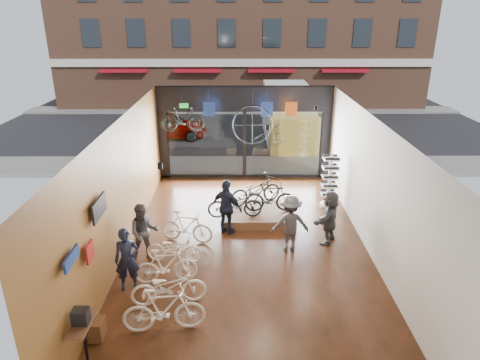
{
  "coord_description": "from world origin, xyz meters",
  "views": [
    {
      "loc": [
        -0.27,
        -10.9,
        6.48
      ],
      "look_at": [
        -0.21,
        1.4,
        1.65
      ],
      "focal_mm": 32.0,
      "sensor_mm": 36.0,
      "label": 1
    }
  ],
  "objects_px": {
    "street_car": "(166,125)",
    "penny_farthing": "(261,126)",
    "customer_5": "(330,217)",
    "display_platform": "(258,214)",
    "display_bike_right": "(255,190)",
    "floor_bike_5": "(186,227)",
    "hung_bike": "(182,119)",
    "customer_3": "(290,224)",
    "customer_1": "(144,233)",
    "sunglasses_rack": "(330,181)",
    "box_truck": "(289,117)",
    "floor_bike_4": "(175,248)",
    "floor_bike_3": "(166,266)",
    "display_bike_mid": "(270,197)",
    "customer_2": "(227,207)",
    "display_bike_left": "(235,204)",
    "floor_bike_1": "(164,310)",
    "floor_bike_2": "(169,287)",
    "customer_0": "(127,260)"
  },
  "relations": [
    {
      "from": "street_car",
      "to": "floor_bike_4",
      "type": "xyz_separation_m",
      "value": [
        2.16,
        -12.61,
        -0.33
      ]
    },
    {
      "from": "box_truck",
      "to": "floor_bike_4",
      "type": "xyz_separation_m",
      "value": [
        -4.44,
        -11.61,
        -0.99
      ]
    },
    {
      "from": "floor_bike_5",
      "to": "hung_bike",
      "type": "height_order",
      "value": "hung_bike"
    },
    {
      "from": "display_bike_left",
      "to": "street_car",
      "type": "bearing_deg",
      "value": 15.48
    },
    {
      "from": "street_car",
      "to": "customer_5",
      "type": "height_order",
      "value": "customer_5"
    },
    {
      "from": "street_car",
      "to": "floor_bike_4",
      "type": "bearing_deg",
      "value": -170.28
    },
    {
      "from": "floor_bike_2",
      "to": "display_bike_mid",
      "type": "height_order",
      "value": "display_bike_mid"
    },
    {
      "from": "floor_bike_5",
      "to": "customer_3",
      "type": "xyz_separation_m",
      "value": [
        3.05,
        -0.53,
        0.37
      ]
    },
    {
      "from": "display_bike_mid",
      "to": "customer_3",
      "type": "distance_m",
      "value": 2.04
    },
    {
      "from": "customer_1",
      "to": "sunglasses_rack",
      "type": "distance_m",
      "value": 6.8
    },
    {
      "from": "customer_5",
      "to": "penny_farthing",
      "type": "height_order",
      "value": "penny_farthing"
    },
    {
      "from": "penny_farthing",
      "to": "box_truck",
      "type": "bearing_deg",
      "value": 73.72
    },
    {
      "from": "floor_bike_5",
      "to": "hung_bike",
      "type": "distance_m",
      "value": 4.44
    },
    {
      "from": "display_bike_mid",
      "to": "customer_2",
      "type": "bearing_deg",
      "value": 121.95
    },
    {
      "from": "street_car",
      "to": "floor_bike_2",
      "type": "bearing_deg",
      "value": -171.03
    },
    {
      "from": "box_truck",
      "to": "floor_bike_5",
      "type": "height_order",
      "value": "box_truck"
    },
    {
      "from": "floor_bike_4",
      "to": "display_bike_left",
      "type": "bearing_deg",
      "value": -31.78
    },
    {
      "from": "floor_bike_1",
      "to": "penny_farthing",
      "type": "xyz_separation_m",
      "value": [
        2.45,
        8.12,
        1.96
      ]
    },
    {
      "from": "floor_bike_5",
      "to": "penny_farthing",
      "type": "bearing_deg",
      "value": -16.13
    },
    {
      "from": "floor_bike_5",
      "to": "customer_0",
      "type": "relative_size",
      "value": 0.99
    },
    {
      "from": "floor_bike_3",
      "to": "floor_bike_4",
      "type": "distance_m",
      "value": 0.97
    },
    {
      "from": "customer_2",
      "to": "street_car",
      "type": "bearing_deg",
      "value": -41.11
    },
    {
      "from": "box_truck",
      "to": "customer_0",
      "type": "distance_m",
      "value": 13.95
    },
    {
      "from": "floor_bike_5",
      "to": "customer_2",
      "type": "relative_size",
      "value": 0.92
    },
    {
      "from": "floor_bike_3",
      "to": "hung_bike",
      "type": "xyz_separation_m",
      "value": [
        -0.17,
        5.78,
        2.44
      ]
    },
    {
      "from": "floor_bike_5",
      "to": "display_bike_mid",
      "type": "relative_size",
      "value": 0.97
    },
    {
      "from": "display_bike_right",
      "to": "sunglasses_rack",
      "type": "distance_m",
      "value": 2.66
    },
    {
      "from": "customer_2",
      "to": "display_bike_mid",
      "type": "bearing_deg",
      "value": -114.63
    },
    {
      "from": "display_bike_left",
      "to": "customer_1",
      "type": "bearing_deg",
      "value": 124.72
    },
    {
      "from": "customer_5",
      "to": "customer_0",
      "type": "bearing_deg",
      "value": -36.5
    },
    {
      "from": "display_bike_right",
      "to": "sunglasses_rack",
      "type": "relative_size",
      "value": 0.98
    },
    {
      "from": "display_bike_mid",
      "to": "display_bike_left",
      "type": "bearing_deg",
      "value": 107.36
    },
    {
      "from": "display_platform",
      "to": "customer_5",
      "type": "height_order",
      "value": "customer_5"
    },
    {
      "from": "display_bike_mid",
      "to": "hung_bike",
      "type": "bearing_deg",
      "value": 51.58
    },
    {
      "from": "street_car",
      "to": "penny_farthing",
      "type": "bearing_deg",
      "value": -146.7
    },
    {
      "from": "customer_5",
      "to": "customer_3",
      "type": "bearing_deg",
      "value": -38.14
    },
    {
      "from": "floor_bike_3",
      "to": "display_bike_mid",
      "type": "height_order",
      "value": "display_bike_mid"
    },
    {
      "from": "display_bike_right",
      "to": "customer_3",
      "type": "xyz_separation_m",
      "value": [
        0.89,
        -2.63,
        0.07
      ]
    },
    {
      "from": "floor_bike_3",
      "to": "penny_farthing",
      "type": "distance_m",
      "value": 7.16
    },
    {
      "from": "street_car",
      "to": "penny_farthing",
      "type": "distance_m",
      "value": 8.87
    },
    {
      "from": "box_truck",
      "to": "floor_bike_4",
      "type": "distance_m",
      "value": 12.47
    },
    {
      "from": "floor_bike_4",
      "to": "sunglasses_rack",
      "type": "xyz_separation_m",
      "value": [
        4.98,
        3.65,
        0.54
      ]
    },
    {
      "from": "display_bike_right",
      "to": "customer_3",
      "type": "height_order",
      "value": "customer_3"
    },
    {
      "from": "floor_bike_1",
      "to": "sunglasses_rack",
      "type": "height_order",
      "value": "sunglasses_rack"
    },
    {
      "from": "display_platform",
      "to": "display_bike_right",
      "type": "xyz_separation_m",
      "value": [
        -0.07,
        0.57,
        0.64
      ]
    },
    {
      "from": "display_platform",
      "to": "display_bike_right",
      "type": "distance_m",
      "value": 0.86
    },
    {
      "from": "floor_bike_5",
      "to": "sunglasses_rack",
      "type": "xyz_separation_m",
      "value": [
        4.78,
        2.52,
        0.46
      ]
    },
    {
      "from": "floor_bike_2",
      "to": "floor_bike_5",
      "type": "distance_m",
      "value": 2.97
    },
    {
      "from": "customer_5",
      "to": "penny_farthing",
      "type": "distance_m",
      "value": 4.94
    },
    {
      "from": "customer_3",
      "to": "customer_1",
      "type": "bearing_deg",
      "value": 1.17
    }
  ]
}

